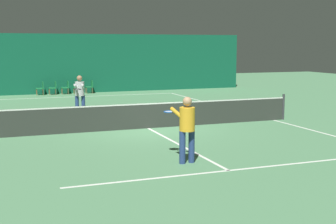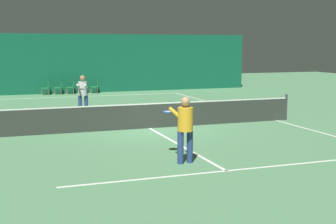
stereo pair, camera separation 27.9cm
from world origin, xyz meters
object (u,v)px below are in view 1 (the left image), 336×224
at_px(courtside_chair_0, 41,87).
at_px(courtside_chair_2, 66,87).
at_px(courtside_chair_1, 54,87).
at_px(tennis_net, 148,115).
at_px(player_far, 80,92).
at_px(courtside_chair_4, 90,86).
at_px(player_near, 186,125).
at_px(courtside_chair_3, 78,86).

relative_size(courtside_chair_0, courtside_chair_2, 1.00).
distance_m(courtside_chair_1, courtside_chair_2, 0.78).
bearing_deg(tennis_net, player_far, 112.55).
distance_m(courtside_chair_2, courtside_chair_4, 1.55).
xyz_separation_m(player_near, player_far, (-1.10, 9.58, 0.00)).
xyz_separation_m(tennis_net, courtside_chair_4, (0.53, 13.65, -0.03)).
bearing_deg(player_far, courtside_chair_2, -169.67).
height_order(courtside_chair_0, courtside_chair_4, same).
xyz_separation_m(courtside_chair_0, courtside_chair_2, (1.55, 0.00, 0.00)).
relative_size(player_near, courtside_chair_2, 2.10).
bearing_deg(player_near, courtside_chair_1, -2.70).
bearing_deg(player_far, courtside_chair_4, -178.90).
relative_size(tennis_net, courtside_chair_3, 14.29).
distance_m(player_far, courtside_chair_4, 9.66).
xyz_separation_m(player_far, courtside_chair_4, (2.31, 9.36, -0.54)).
distance_m(tennis_net, player_far, 4.67).
bearing_deg(courtside_chair_1, courtside_chair_2, 90.00).
relative_size(courtside_chair_1, courtside_chair_2, 1.00).
bearing_deg(courtside_chair_0, courtside_chair_2, 90.00).
bearing_deg(player_near, courtside_chair_2, -5.05).
relative_size(courtside_chair_2, courtside_chair_3, 1.00).
relative_size(player_near, courtside_chair_4, 2.10).
distance_m(courtside_chair_2, courtside_chair_3, 0.78).
xyz_separation_m(tennis_net, player_far, (-1.78, 4.29, 0.52)).
bearing_deg(courtside_chair_1, courtside_chair_4, 90.00).
xyz_separation_m(tennis_net, courtside_chair_0, (-2.57, 13.65, -0.03)).
relative_size(tennis_net, player_far, 6.80).
height_order(player_far, courtside_chair_4, player_far).
bearing_deg(courtside_chair_3, player_near, -1.32).
bearing_deg(courtside_chair_3, tennis_net, 1.03).
relative_size(player_near, courtside_chair_3, 2.10).
distance_m(player_near, courtside_chair_4, 18.99).
bearing_deg(player_near, courtside_chair_0, -0.37).
xyz_separation_m(courtside_chair_1, courtside_chair_4, (2.33, 0.00, 0.00)).
distance_m(player_far, courtside_chair_0, 9.41).
bearing_deg(tennis_net, courtside_chair_3, 91.03).
xyz_separation_m(tennis_net, player_near, (-0.68, -5.29, 0.51)).
xyz_separation_m(courtside_chair_3, courtside_chair_4, (0.78, 0.00, 0.00)).
bearing_deg(courtside_chair_2, courtside_chair_4, 90.00).
height_order(courtside_chair_0, courtside_chair_1, same).
relative_size(courtside_chair_0, courtside_chair_3, 1.00).
height_order(player_far, courtside_chair_2, player_far).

